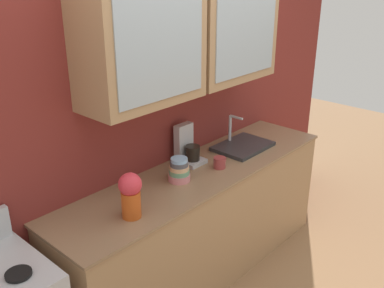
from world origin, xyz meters
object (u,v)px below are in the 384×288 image
object	(u,v)px
bowl_stack	(179,170)
coffee_maker	(188,148)
vase	(131,194)
cup_near_sink	(220,163)
sink_faucet	(242,145)

from	to	relation	value
bowl_stack	coffee_maker	distance (m)	0.32
vase	cup_near_sink	xyz separation A→B (m)	(0.87, 0.04, -0.11)
cup_near_sink	vase	bearing A→B (deg)	-177.62
sink_faucet	coffee_maker	size ratio (longest dim) A/B	1.59
coffee_maker	sink_faucet	bearing A→B (deg)	-17.05
sink_faucet	bowl_stack	bearing A→B (deg)	-178.68
sink_faucet	coffee_maker	world-z (taller)	coffee_maker
bowl_stack	cup_near_sink	bearing A→B (deg)	-12.96
sink_faucet	cup_near_sink	world-z (taller)	sink_faucet
bowl_stack	coffee_maker	bearing A→B (deg)	32.22
bowl_stack	vase	distance (m)	0.55
sink_faucet	cup_near_sink	distance (m)	0.43
sink_faucet	cup_near_sink	bearing A→B (deg)	-166.82
vase	coffee_maker	xyz separation A→B (m)	(0.80, 0.28, -0.05)
coffee_maker	bowl_stack	bearing A→B (deg)	-147.78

